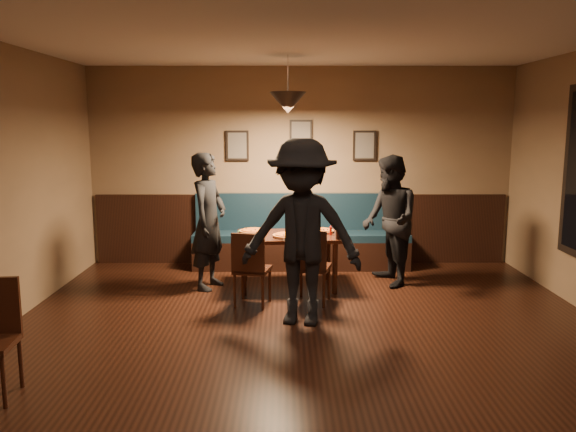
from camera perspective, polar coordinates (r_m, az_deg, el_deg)
The scene contains 24 objects.
floor at distance 5.10m, azimuth 2.28°, elevation -14.01°, with size 7.00×7.00×0.00m, color black.
ceiling at distance 4.75m, azimuth 2.51°, elevation 18.80°, with size 7.00×7.00×0.00m, color silver.
wall_back at distance 8.20m, azimuth 1.28°, elevation 4.95°, with size 6.00×6.00×0.00m, color #8C704F.
wall_front at distance 1.34m, azimuth 9.52°, elevation -17.80°, with size 6.00×6.00×0.00m, color #8C704F.
wainscot at distance 8.29m, azimuth 1.26°, elevation -1.28°, with size 5.88×0.06×1.00m, color black.
booth_bench at distance 8.02m, azimuth 1.31°, elevation -1.63°, with size 3.00×0.60×1.00m, color #0F232D, non-canonical shape.
picture_left at distance 8.18m, azimuth -5.07°, elevation 7.01°, with size 0.32×0.04×0.42m, color black.
picture_center at distance 8.15m, azimuth 1.30°, elevation 8.09°, with size 0.32×0.04×0.42m, color black.
picture_right at distance 8.23m, azimuth 7.62°, elevation 6.98°, with size 0.32×0.04×0.42m, color black.
pendant_lamp at distance 6.88m, azimuth -0.01°, elevation 11.22°, with size 0.44×0.44×0.25m, color black.
dining_table at distance 7.08m, azimuth -0.01°, elevation -4.49°, with size 1.24×0.80×0.66m, color black.
chair_near_left at distance 6.40m, azimuth -3.57°, elevation -5.18°, with size 0.37×0.37×0.84m, color #32180E, non-canonical shape.
chair_near_right at distance 6.46m, azimuth 2.44°, elevation -4.94°, with size 0.38×0.38×0.86m, color black, non-canonical shape.
diner_left at distance 7.02m, azimuth -7.91°, elevation -0.52°, with size 0.61×0.40×1.67m, color black.
diner_right at distance 7.21m, azimuth 10.10°, elevation -0.46°, with size 0.79×0.62×1.63m, color black.
diner_front at distance 5.70m, azimuth 1.34°, elevation -1.67°, with size 1.21×0.69×1.87m, color black.
pizza_a at distance 7.13m, azimuth -3.42°, elevation -1.51°, with size 0.36×0.36×0.04m, color orange.
pizza_b at distance 6.85m, azimuth -0.05°, elevation -1.94°, with size 0.35×0.35×0.04m, color #BF7424.
pizza_c at distance 7.16m, azimuth 3.30°, elevation -1.48°, with size 0.33×0.33×0.04m, color orange.
soda_glass at distance 6.72m, azimuth 5.03°, elevation -1.78°, with size 0.06×0.06×0.13m, color black.
tabasco_bottle at distance 6.98m, azimuth 4.27°, elevation -1.41°, with size 0.03×0.03×0.12m, color #AA1205.
napkin_a at distance 7.26m, azimuth -4.38°, elevation -1.47°, with size 0.14×0.14×0.01m, color #20783B.
napkin_b at distance 6.74m, azimuth -4.31°, elevation -2.31°, with size 0.15×0.15×0.01m, color #207831.
cutlery_set at distance 6.64m, azimuth -0.23°, elevation -2.46°, with size 0.02×0.20×0.00m, color #BABABF.
Camera 1 is at (-0.22, -4.68, 2.01)m, focal length 35.70 mm.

